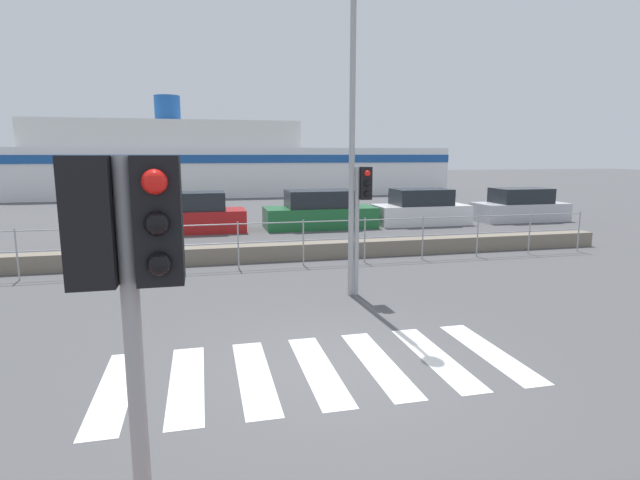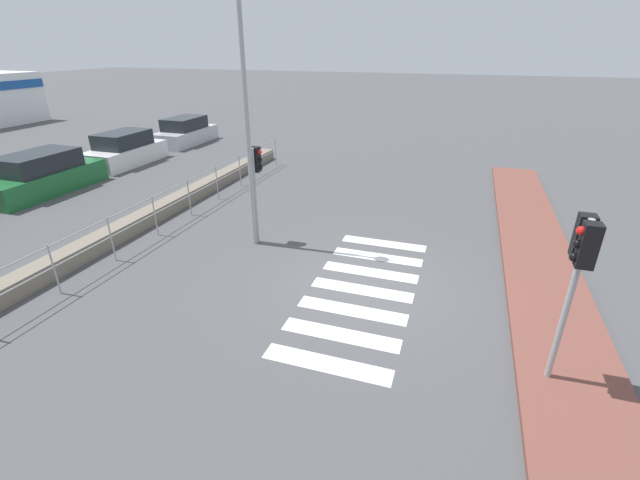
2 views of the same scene
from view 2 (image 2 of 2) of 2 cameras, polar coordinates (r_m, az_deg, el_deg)
name	(u,v)px [view 2 (image 2 of 2)]	position (r m, az deg, el deg)	size (l,w,h in m)	color
ground_plane	(364,285)	(10.38, 5.93, -5.95)	(160.00, 160.00, 0.00)	#4C4C4F
sidewalk_brick	(553,314)	(10.44, 28.68, -8.65)	(24.00, 1.80, 0.12)	brown
crosswalk	(362,290)	(10.16, 5.61, -6.62)	(5.85, 2.40, 0.01)	silver
seawall	(112,236)	(13.71, -25.97, 0.53)	(21.36, 0.55, 0.46)	slate
harbor_fence	(133,220)	(12.92, -23.63, 2.42)	(19.27, 0.04, 1.26)	#9EA0A3
traffic_light_near	(581,258)	(7.45, 31.43, -2.08)	(0.58, 0.41, 3.00)	#9EA0A3
traffic_light_far	(256,174)	(12.01, -8.58, 8.72)	(0.34, 0.32, 2.74)	#9EA0A3
streetlamp	(252,101)	(11.37, -9.11, 17.85)	(0.32, 1.02, 6.47)	#9EA0A3
parked_car_green	(42,176)	(19.73, -33.11, 7.21)	(4.53, 1.89, 1.54)	#1E6633
parked_car_white	(125,151)	(22.68, -24.57, 10.80)	(4.00, 1.79, 1.52)	silver
parked_car_silver	(186,132)	(26.38, -17.49, 13.52)	(4.09, 1.76, 1.47)	#BCBCC1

